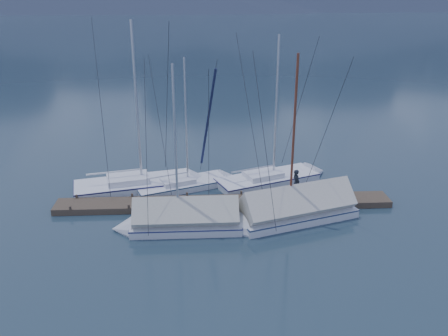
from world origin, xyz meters
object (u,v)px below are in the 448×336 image
(sailboat_open_left, at_px, (152,184))
(sailboat_covered_near, at_px, (287,212))
(sailboat_open_mid, at_px, (195,183))
(person, at_px, (296,183))
(sailboat_covered_far, at_px, (176,221))
(sailboat_open_right, at_px, (280,178))

(sailboat_open_left, distance_m, sailboat_covered_near, 8.60)
(sailboat_open_mid, height_order, person, sailboat_open_mid)
(sailboat_covered_near, bearing_deg, sailboat_open_mid, 134.94)
(sailboat_open_left, bearing_deg, sailboat_covered_far, -72.67)
(sailboat_open_left, relative_size, sailboat_open_right, 1.10)
(sailboat_open_left, relative_size, sailboat_open_mid, 1.26)
(sailboat_covered_near, relative_size, sailboat_covered_far, 1.05)
(person, bearing_deg, sailboat_covered_near, 139.58)
(sailboat_open_right, height_order, sailboat_covered_far, sailboat_open_right)
(sailboat_open_right, xyz_separation_m, person, (0.31, -3.07, 0.95))
(sailboat_open_left, height_order, sailboat_open_mid, sailboat_open_left)
(sailboat_covered_near, bearing_deg, sailboat_open_left, 147.11)
(sailboat_covered_near, xyz_separation_m, sailboat_covered_far, (-5.56, -0.64, -0.03))
(sailboat_covered_near, bearing_deg, sailboat_open_right, 83.89)
(sailboat_covered_near, relative_size, person, 5.95)
(sailboat_covered_far, distance_m, person, 7.05)
(sailboat_covered_far, bearing_deg, sailboat_covered_near, 6.55)
(sailboat_open_left, height_order, sailboat_open_right, sailboat_open_left)
(sailboat_covered_far, bearing_deg, sailboat_open_left, 107.33)
(sailboat_open_left, xyz_separation_m, sailboat_covered_far, (1.66, -5.31, 0.25))
(sailboat_open_left, height_order, person, sailboat_open_left)
(sailboat_open_right, relative_size, sailboat_covered_far, 1.08)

